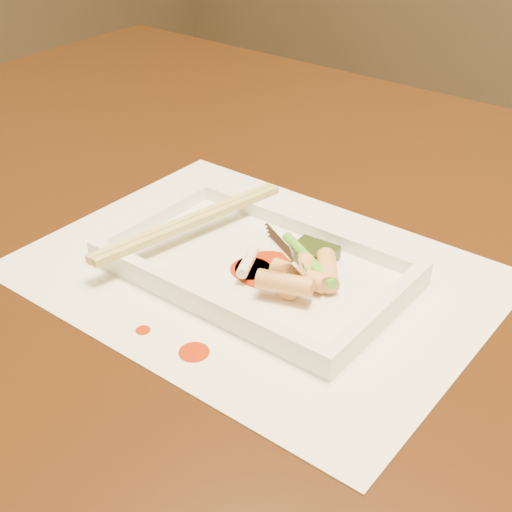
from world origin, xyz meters
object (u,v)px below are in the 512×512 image
Objects in this scene: plate_base at (256,269)px; placemat at (256,274)px; table at (303,314)px; fork at (339,207)px; chopstick_a at (187,220)px.

placemat is at bearing 0.00° from plate_base.
table is 0.21m from fork.
chopstick_a reaches higher than plate_base.
plate_base is 0.08m from chopstick_a.
table is 3.50× the size of placemat.
chopstick_a is (-0.08, 0.00, 0.03)m from placemat.
placemat reaches higher than table.
chopstick_a is 1.50× the size of fork.
placemat is 0.11m from fork.
chopstick_a reaches higher than placemat.
table is 0.14m from placemat.
placemat is (0.01, -0.09, 0.10)m from table.
fork reaches higher than table.
plate_base is at bearing -84.84° from table.
fork is at bearing 14.42° from placemat.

